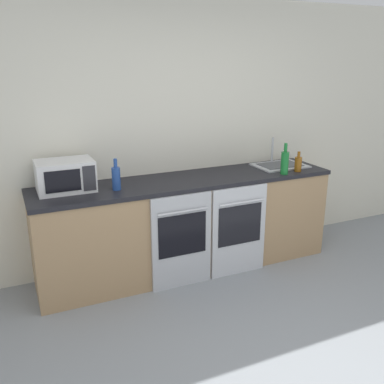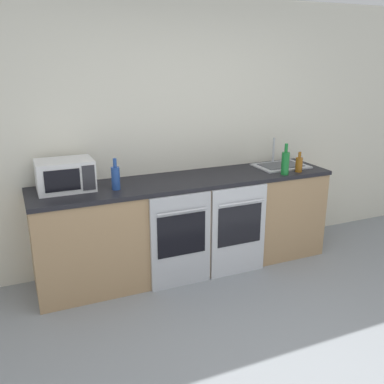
% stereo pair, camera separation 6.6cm
% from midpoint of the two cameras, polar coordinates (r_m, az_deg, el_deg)
% --- Properties ---
extents(wall_back, '(10.00, 0.06, 2.60)m').
position_cam_midpoint_polar(wall_back, '(4.32, -2.92, 7.59)').
color(wall_back, silver).
rests_on(wall_back, ground_plane).
extents(counter_back, '(2.94, 0.65, 0.93)m').
position_cam_midpoint_polar(counter_back, '(4.24, -1.05, -4.28)').
color(counter_back, tan).
rests_on(counter_back, ground_plane).
extents(oven_left, '(0.58, 0.06, 0.89)m').
position_cam_midpoint_polar(oven_left, '(3.90, -1.86, -6.54)').
color(oven_left, '#B7BABF').
rests_on(oven_left, ground_plane).
extents(oven_right, '(0.58, 0.06, 0.89)m').
position_cam_midpoint_polar(oven_right, '(4.14, 5.82, -5.13)').
color(oven_right, silver).
rests_on(oven_right, ground_plane).
extents(microwave, '(0.48, 0.34, 0.27)m').
position_cam_midpoint_polar(microwave, '(3.85, -17.02, 2.09)').
color(microwave, silver).
rests_on(microwave, counter_back).
extents(bottle_green, '(0.08, 0.08, 0.31)m').
position_cam_midpoint_polar(bottle_green, '(4.32, 11.83, 3.92)').
color(bottle_green, '#19722D').
rests_on(bottle_green, counter_back).
extents(bottle_amber, '(0.07, 0.07, 0.20)m').
position_cam_midpoint_polar(bottle_amber, '(4.46, 13.56, 3.69)').
color(bottle_amber, '#8C5114').
rests_on(bottle_amber, counter_back).
extents(bottle_blue, '(0.07, 0.07, 0.28)m').
position_cam_midpoint_polar(bottle_blue, '(3.78, -10.58, 1.88)').
color(bottle_blue, '#234793').
rests_on(bottle_blue, counter_back).
extents(sink, '(0.53, 0.39, 0.28)m').
position_cam_midpoint_polar(sink, '(4.66, 11.20, 3.58)').
color(sink, '#B7BABF').
rests_on(sink, counter_back).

